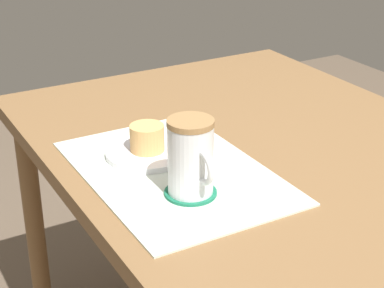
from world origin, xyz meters
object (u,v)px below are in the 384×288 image
at_px(dining_table, 267,180).
at_px(pastry_plate, 148,153).
at_px(coffee_mug, 191,157).
at_px(pastry, 147,138).

relative_size(dining_table, pastry_plate, 7.01).
xyz_separation_m(dining_table, coffee_mug, (0.10, -0.24, 0.15)).
bearing_deg(dining_table, coffee_mug, -68.15).
bearing_deg(pastry, dining_table, 70.17).
bearing_deg(dining_table, pastry, -109.83).
xyz_separation_m(dining_table, pastry_plate, (-0.08, -0.23, 0.08)).
relative_size(pastry_plate, coffee_mug, 1.22).
height_order(dining_table, pastry, pastry).
xyz_separation_m(pastry_plate, coffee_mug, (0.18, -0.00, 0.07)).
distance_m(dining_table, pastry_plate, 0.26).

